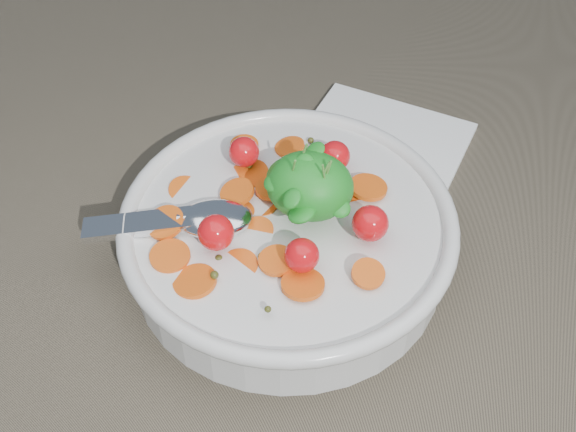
# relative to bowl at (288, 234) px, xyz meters

# --- Properties ---
(ground) EXTENTS (6.00, 6.00, 0.00)m
(ground) POSITION_rel_bowl_xyz_m (0.01, 0.00, -0.03)
(ground) COLOR #726752
(ground) RESTS_ON ground
(bowl) EXTENTS (0.32, 0.30, 0.13)m
(bowl) POSITION_rel_bowl_xyz_m (0.00, 0.00, 0.00)
(bowl) COLOR silver
(bowl) RESTS_ON ground
(napkin) EXTENTS (0.20, 0.18, 0.01)m
(napkin) POSITION_rel_bowl_xyz_m (0.06, 0.17, -0.03)
(napkin) COLOR white
(napkin) RESTS_ON ground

